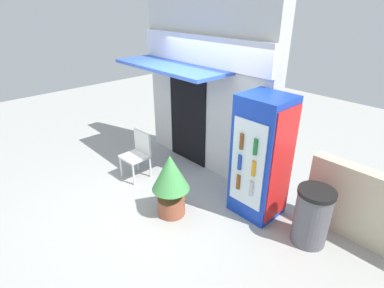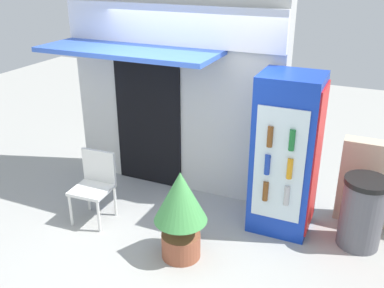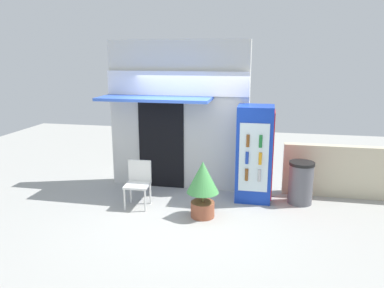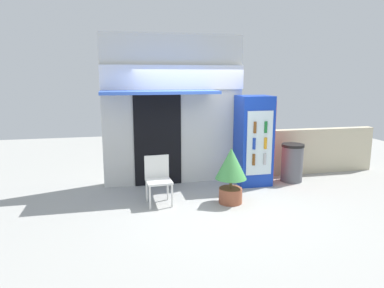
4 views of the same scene
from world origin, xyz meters
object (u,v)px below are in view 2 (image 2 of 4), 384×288
(potted_plant_near_shop, at_px, (181,207))
(trash_bin, at_px, (362,213))
(plastic_chair, at_px, (95,181))
(drink_cooler, at_px, (286,155))

(potted_plant_near_shop, height_order, trash_bin, potted_plant_near_shop)
(plastic_chair, height_order, potted_plant_near_shop, potted_plant_near_shop)
(trash_bin, bearing_deg, plastic_chair, -166.59)
(drink_cooler, relative_size, potted_plant_near_shop, 1.84)
(plastic_chair, xyz_separation_m, trash_bin, (3.14, 0.75, -0.09))
(drink_cooler, xyz_separation_m, trash_bin, (0.93, -0.03, -0.54))
(drink_cooler, bearing_deg, plastic_chair, -160.64)
(drink_cooler, bearing_deg, potted_plant_near_shop, -129.49)
(drink_cooler, bearing_deg, trash_bin, -1.74)
(drink_cooler, height_order, trash_bin, drink_cooler)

